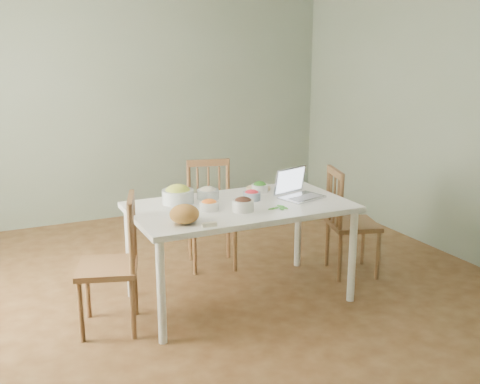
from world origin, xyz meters
name	(u,v)px	position (x,y,z in m)	size (l,w,h in m)	color
floor	(210,294)	(0.00, 0.00, 0.00)	(5.00, 5.00, 0.00)	#442711
wall_back	(126,103)	(0.00, 2.50, 1.35)	(5.00, 0.00, 2.70)	slate
wall_front	(451,221)	(0.00, -2.50, 1.35)	(5.00, 0.00, 2.70)	slate
wall_right	(451,116)	(2.50, 0.00, 1.35)	(0.00, 5.00, 2.70)	slate
dining_table	(240,252)	(0.19, -0.18, 0.40)	(1.70, 0.96, 0.80)	white
chair_far	(212,216)	(0.26, 0.58, 0.49)	(0.43, 0.41, 0.98)	brown
chair_left	(107,264)	(-0.88, -0.22, 0.49)	(0.44, 0.42, 0.99)	brown
chair_right	(353,222)	(1.34, -0.11, 0.48)	(0.43, 0.41, 0.97)	brown
bread_boule	(184,214)	(-0.37, -0.45, 0.87)	(0.21, 0.21, 0.14)	#A67533
butter_stick	(209,225)	(-0.24, -0.59, 0.81)	(0.11, 0.03, 0.03)	#F7EECC
bowl_squash	(178,194)	(-0.23, 0.07, 0.87)	(0.25, 0.25, 0.14)	gold
bowl_carrot	(209,205)	(-0.08, -0.21, 0.84)	(0.15, 0.15, 0.08)	orange
bowl_onion	(208,193)	(0.03, 0.09, 0.85)	(0.18, 0.18, 0.10)	beige
bowl_mushroom	(243,204)	(0.13, -0.35, 0.85)	(0.16, 0.16, 0.11)	black
bowl_redpep	(252,195)	(0.33, -0.10, 0.84)	(0.14, 0.14, 0.08)	#B4152D
bowl_broccoli	(260,187)	(0.51, 0.10, 0.84)	(0.14, 0.14, 0.09)	#295A1D
flatbread	(258,188)	(0.54, 0.19, 0.81)	(0.21, 0.21, 0.02)	beige
basil_bunch	(277,207)	(0.40, -0.40, 0.81)	(0.18, 0.18, 0.02)	#256F1D
laptop	(302,184)	(0.73, -0.23, 0.92)	(0.34, 0.27, 0.24)	silver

